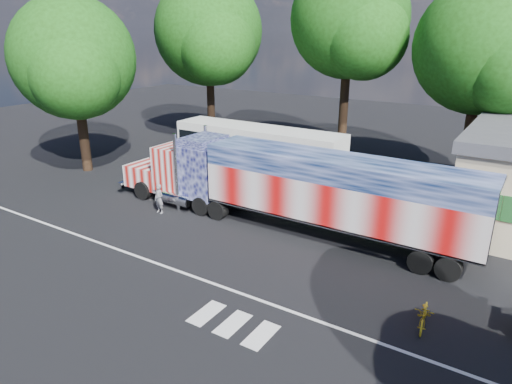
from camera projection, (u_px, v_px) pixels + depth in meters
The scene contains 10 objects.
ground at pixel (223, 246), 22.19m from camera, with size 100.00×100.00×0.00m, color black.
lane_markings at pixel (201, 292), 18.33m from camera, with size 30.00×2.67×0.01m.
semi_truck at pixel (290, 186), 23.53m from camera, with size 21.32×3.37×4.55m.
coach_bus at pixel (258, 152), 31.80m from camera, with size 12.41×2.89×3.61m.
woman at pixel (159, 199), 25.93m from camera, with size 0.62×0.41×1.71m, color slate.
bicycle at pixel (424, 315), 16.06m from camera, with size 0.63×1.80×0.95m, color gold.
tree_nw_a at pixel (210, 32), 39.92m from camera, with size 9.90×9.43×14.49m.
tree_ne_a at pixel (485, 48), 28.74m from camera, with size 9.00×8.57×13.21m.
tree_n_mid at pixel (351, 20), 33.96m from camera, with size 9.25×8.81×15.07m.
tree_w_a at pixel (74, 59), 31.35m from camera, with size 8.86×8.43×12.29m.
Camera 1 is at (12.14, -15.97, 9.99)m, focal length 32.00 mm.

